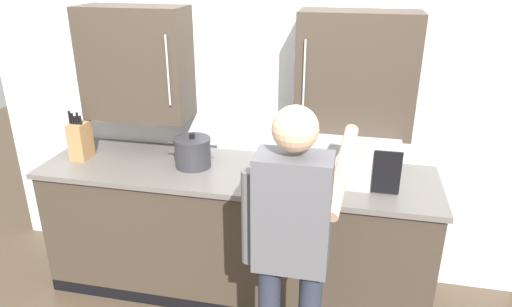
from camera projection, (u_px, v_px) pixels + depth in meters
The scene contains 7 objects.
back_wall_tiled at pixel (247, 89), 3.21m from camera, with size 3.88×0.44×2.63m.
counter_unit at pixel (236, 231), 3.26m from camera, with size 2.59×0.71×0.92m.
microwave_oven at pixel (347, 157), 2.92m from camera, with size 0.68×0.79×0.29m.
knife_block at pixel (80, 140), 3.22m from camera, with size 0.11×0.15×0.34m.
thermos_flask at pixel (287, 153), 2.97m from camera, with size 0.08×0.08×0.28m.
stock_pot at pixel (193, 152), 3.10m from camera, with size 0.34×0.24×0.23m.
person_figure at pixel (292, 242), 2.18m from camera, with size 0.50×0.67×1.65m.
Camera 1 is at (0.73, -1.95, 2.21)m, focal length 33.02 mm.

